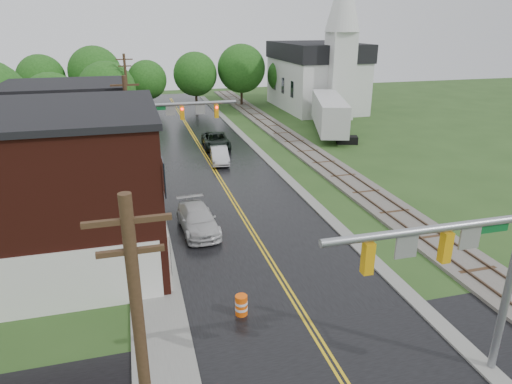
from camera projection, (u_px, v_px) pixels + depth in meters
name	position (u px, v px, depth m)	size (l,w,h in m)	color
main_road	(212.00, 166.00, 41.03)	(10.00, 90.00, 0.02)	black
curb_right	(255.00, 148.00, 46.87)	(0.80, 70.00, 0.12)	gray
sidewalk_left	(144.00, 191.00, 34.98)	(2.40, 50.00, 0.12)	gray
brick_building	(17.00, 192.00, 22.94)	(14.30, 10.30, 8.30)	#44170E
yellow_house	(73.00, 152.00, 33.58)	(8.00, 7.00, 6.40)	tan
darkred_building	(95.00, 137.00, 42.31)	(7.00, 6.00, 4.40)	#3F0F0C
church	(319.00, 69.00, 65.35)	(10.40, 18.40, 20.00)	silver
railroad	(297.00, 144.00, 47.97)	(3.20, 80.00, 0.30)	#59544C
traffic_signal_near	(463.00, 259.00, 14.84)	(7.34, 0.30, 7.20)	gray
traffic_signal_far	(173.00, 120.00, 35.72)	(7.34, 0.43, 7.20)	gray
utility_pole_a	(143.00, 365.00, 10.59)	(1.80, 0.28, 9.00)	#382616
utility_pole_b	(130.00, 141.00, 30.47)	(1.80, 0.28, 9.00)	#382616
utility_pole_c	(128.00, 94.00, 50.34)	(1.80, 0.28, 9.00)	#382616
tree_left_c	(54.00, 105.00, 44.97)	(6.00, 6.00, 7.65)	black
tree_left_e	(109.00, 91.00, 51.52)	(6.40, 6.40, 8.16)	black
suv_dark	(216.00, 141.00, 46.73)	(2.54, 5.51, 1.53)	black
sedan_silver	(219.00, 155.00, 41.78)	(1.51, 4.34, 1.43)	silver
pickup_white	(198.00, 220.00, 28.14)	(2.09, 5.14, 1.49)	silver
semi_trailer	(329.00, 112.00, 52.27)	(6.79, 13.60, 4.14)	black
construction_barrel	(241.00, 305.00, 20.09)	(0.54, 0.54, 0.97)	#FF5A0B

